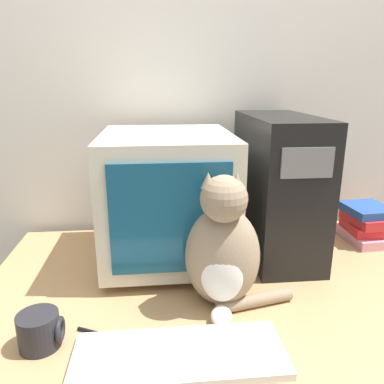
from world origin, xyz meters
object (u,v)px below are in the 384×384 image
Objects in this scene: mug at (40,330)px; pen at (104,335)px; crt_monitor at (168,196)px; cat at (223,251)px; computer_tower at (277,186)px; keyboard at (179,355)px; book_stack at (366,224)px.

pen is at bearing 7.23° from mug.
crt_monitor reaches higher than cat.
cat is (-0.23, -0.31, -0.08)m from computer_tower.
mug is (-0.66, -0.43, -0.19)m from computer_tower.
crt_monitor reaches higher than pen.
computer_tower is at bearing 62.61° from cat.
cat is 3.75× the size of mug.
mug is (-0.30, -0.40, -0.17)m from crt_monitor.
computer_tower is 0.65m from keyboard.
computer_tower is 4.78× the size of mug.
book_stack is 2.10× the size of mug.
computer_tower is 3.50× the size of pen.
keyboard is at bearing -13.56° from mug.
crt_monitor reaches higher than mug.
pen is (-0.53, -0.41, -0.22)m from computer_tower.
cat is at bearing -127.45° from computer_tower.
cat reaches higher than book_stack.
mug reaches higher than pen.
crt_monitor is 0.36m from computer_tower.
crt_monitor is 0.99× the size of computer_tower.
cat reaches higher than mug.
cat is 1.79× the size of book_stack.
cat is 2.75× the size of pen.
pen is (-0.88, -0.45, -0.06)m from book_stack.
crt_monitor is 0.53m from mug.
computer_tower is at bearing -173.06° from book_stack.
crt_monitor is at bearing -176.44° from computer_tower.
cat is at bearing 15.89° from mug.
mug is at bearing -126.21° from crt_monitor.
cat is at bearing 19.62° from pen.
keyboard is 0.31m from mug.
cat is at bearing 57.03° from keyboard.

